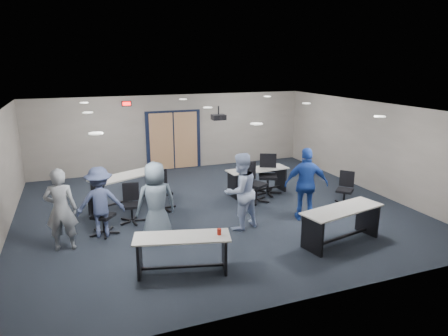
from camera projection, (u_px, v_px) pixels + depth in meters
name	position (u px, v px, depth m)	size (l,w,h in m)	color
floor	(215.00, 209.00, 10.72)	(10.00, 10.00, 0.00)	black
back_wall	(173.00, 132.00, 14.43)	(10.00, 0.04, 2.70)	gray
front_wall	(309.00, 225.00, 6.31)	(10.00, 0.04, 2.70)	gray
right_wall	(370.00, 146.00, 12.08)	(0.04, 9.00, 2.70)	gray
ceiling	(214.00, 108.00, 10.02)	(10.00, 9.00, 0.04)	silver
double_door	(174.00, 141.00, 14.48)	(2.00, 0.07, 2.20)	black
exit_sign	(126.00, 104.00, 13.55)	(0.32, 0.07, 0.18)	black
ceiling_projector	(219.00, 117.00, 10.65)	(0.35, 0.32, 0.37)	black
ceiling_can_lights	(211.00, 109.00, 10.25)	(6.24, 5.74, 0.02)	white
table_front_left	(183.00, 247.00, 7.42)	(1.87, 1.02, 0.84)	#AAA7A0
table_front_right	(342.00, 219.00, 8.63)	(2.04, 1.03, 0.79)	#AAA7A0
table_back_left	(128.00, 184.00, 10.98)	(2.17, 1.49, 0.84)	#AAA7A0
table_back_right	(257.00, 176.00, 11.90)	(1.90, 0.76, 1.03)	#AAA7A0
chair_back_a	(131.00, 204.00, 9.75)	(0.60, 0.60, 0.96)	black
chair_back_b	(162.00, 191.00, 10.56)	(0.66, 0.66, 1.05)	black
chair_back_c	(256.00, 183.00, 11.15)	(0.70, 0.70, 1.11)	black
chair_back_d	(268.00, 175.00, 11.80)	(0.74, 0.74, 1.18)	black
chair_loose_left	(103.00, 214.00, 9.05)	(0.61, 0.61, 0.97)	black
chair_loose_right	(345.00, 189.00, 10.89)	(0.59, 0.59, 0.94)	black
person_gray	(61.00, 210.00, 8.23)	(0.65, 0.42, 1.77)	gray
person_plaid	(156.00, 202.00, 8.66)	(0.87, 0.57, 1.79)	slate
person_lightblue	(241.00, 191.00, 9.29)	(0.89, 0.69, 1.83)	#AFC0E7
person_navy	(306.00, 184.00, 9.82)	(1.07, 0.45, 1.83)	#1D40A0
person_back	(100.00, 202.00, 8.90)	(1.04, 0.60, 1.62)	#404B74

